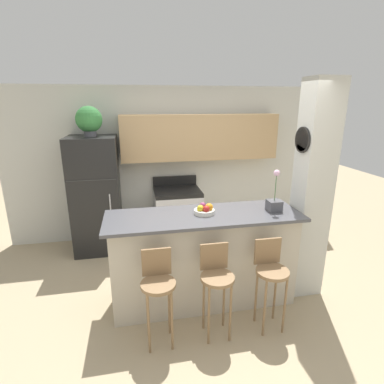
{
  "coord_description": "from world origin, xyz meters",
  "views": [
    {
      "loc": [
        -0.73,
        -3.02,
        2.28
      ],
      "look_at": [
        0.0,
        0.7,
        1.15
      ],
      "focal_mm": 28.0,
      "sensor_mm": 36.0,
      "label": 1
    }
  ],
  "objects_px": {
    "fruit_bowl": "(205,210)",
    "bar_stool_mid": "(216,278)",
    "trash_bin": "(137,241)",
    "bar_stool_left": "(158,285)",
    "stove_range": "(178,215)",
    "orchid_vase": "(274,202)",
    "bar_stool_right": "(271,272)",
    "potted_plant_on_fridge": "(89,120)",
    "refrigerator": "(96,195)"
  },
  "relations": [
    {
      "from": "fruit_bowl",
      "to": "bar_stool_mid",
      "type": "bearing_deg",
      "value": -90.99
    },
    {
      "from": "bar_stool_mid",
      "to": "trash_bin",
      "type": "xyz_separation_m",
      "value": [
        -0.76,
        1.93,
        -0.44
      ]
    },
    {
      "from": "bar_stool_left",
      "to": "stove_range",
      "type": "bearing_deg",
      "value": 76.94
    },
    {
      "from": "orchid_vase",
      "to": "trash_bin",
      "type": "height_order",
      "value": "orchid_vase"
    },
    {
      "from": "bar_stool_right",
      "to": "fruit_bowl",
      "type": "bearing_deg",
      "value": 134.85
    },
    {
      "from": "bar_stool_mid",
      "to": "orchid_vase",
      "type": "bearing_deg",
      "value": 32.09
    },
    {
      "from": "trash_bin",
      "to": "orchid_vase",
      "type": "bearing_deg",
      "value": -42.13
    },
    {
      "from": "bar_stool_right",
      "to": "potted_plant_on_fridge",
      "type": "bearing_deg",
      "value": 131.38
    },
    {
      "from": "orchid_vase",
      "to": "trash_bin",
      "type": "relative_size",
      "value": 1.26
    },
    {
      "from": "potted_plant_on_fridge",
      "to": "fruit_bowl",
      "type": "distance_m",
      "value": 2.28
    },
    {
      "from": "potted_plant_on_fridge",
      "to": "trash_bin",
      "type": "xyz_separation_m",
      "value": [
        0.58,
        -0.24,
        -1.85
      ]
    },
    {
      "from": "refrigerator",
      "to": "stove_range",
      "type": "distance_m",
      "value": 1.35
    },
    {
      "from": "stove_range",
      "to": "bar_stool_mid",
      "type": "bearing_deg",
      "value": -88.43
    },
    {
      "from": "stove_range",
      "to": "orchid_vase",
      "type": "height_order",
      "value": "orchid_vase"
    },
    {
      "from": "orchid_vase",
      "to": "bar_stool_left",
      "type": "bearing_deg",
      "value": -159.82
    },
    {
      "from": "refrigerator",
      "to": "stove_range",
      "type": "relative_size",
      "value": 1.69
    },
    {
      "from": "bar_stool_left",
      "to": "orchid_vase",
      "type": "relative_size",
      "value": 1.99
    },
    {
      "from": "refrigerator",
      "to": "bar_stool_right",
      "type": "distance_m",
      "value": 2.9
    },
    {
      "from": "bar_stool_right",
      "to": "orchid_vase",
      "type": "distance_m",
      "value": 0.8
    },
    {
      "from": "bar_stool_mid",
      "to": "potted_plant_on_fridge",
      "type": "height_order",
      "value": "potted_plant_on_fridge"
    },
    {
      "from": "trash_bin",
      "to": "potted_plant_on_fridge",
      "type": "bearing_deg",
      "value": 157.23
    },
    {
      "from": "bar_stool_mid",
      "to": "potted_plant_on_fridge",
      "type": "distance_m",
      "value": 2.91
    },
    {
      "from": "bar_stool_left",
      "to": "orchid_vase",
      "type": "xyz_separation_m",
      "value": [
        1.38,
        0.51,
        0.57
      ]
    },
    {
      "from": "refrigerator",
      "to": "orchid_vase",
      "type": "xyz_separation_m",
      "value": [
        2.15,
        -1.66,
        0.3
      ]
    },
    {
      "from": "bar_stool_mid",
      "to": "bar_stool_right",
      "type": "relative_size",
      "value": 1.0
    },
    {
      "from": "bar_stool_right",
      "to": "refrigerator",
      "type": "bearing_deg",
      "value": 131.38
    },
    {
      "from": "bar_stool_right",
      "to": "potted_plant_on_fridge",
      "type": "distance_m",
      "value": 3.22
    },
    {
      "from": "potted_plant_on_fridge",
      "to": "trash_bin",
      "type": "bearing_deg",
      "value": -22.77
    },
    {
      "from": "bar_stool_left",
      "to": "bar_stool_mid",
      "type": "height_order",
      "value": "same"
    },
    {
      "from": "potted_plant_on_fridge",
      "to": "fruit_bowl",
      "type": "xyz_separation_m",
      "value": [
        1.35,
        -1.6,
        -0.9
      ]
    },
    {
      "from": "bar_stool_left",
      "to": "bar_stool_right",
      "type": "xyz_separation_m",
      "value": [
        1.14,
        0.0,
        0.0
      ]
    },
    {
      "from": "stove_range",
      "to": "trash_bin",
      "type": "height_order",
      "value": "stove_range"
    },
    {
      "from": "bar_stool_left",
      "to": "bar_stool_right",
      "type": "relative_size",
      "value": 1.0
    },
    {
      "from": "fruit_bowl",
      "to": "trash_bin",
      "type": "xyz_separation_m",
      "value": [
        -0.77,
        1.36,
        -0.95
      ]
    },
    {
      "from": "bar_stool_left",
      "to": "potted_plant_on_fridge",
      "type": "height_order",
      "value": "potted_plant_on_fridge"
    },
    {
      "from": "refrigerator",
      "to": "bar_stool_left",
      "type": "xyz_separation_m",
      "value": [
        0.77,
        -2.17,
        -0.27
      ]
    },
    {
      "from": "stove_range",
      "to": "potted_plant_on_fridge",
      "type": "bearing_deg",
      "value": -178.41
    },
    {
      "from": "potted_plant_on_fridge",
      "to": "fruit_bowl",
      "type": "height_order",
      "value": "potted_plant_on_fridge"
    },
    {
      "from": "stove_range",
      "to": "bar_stool_left",
      "type": "bearing_deg",
      "value": -103.06
    },
    {
      "from": "bar_stool_mid",
      "to": "fruit_bowl",
      "type": "bearing_deg",
      "value": 89.01
    },
    {
      "from": "bar_stool_mid",
      "to": "stove_range",
      "type": "bearing_deg",
      "value": 91.57
    },
    {
      "from": "refrigerator",
      "to": "fruit_bowl",
      "type": "height_order",
      "value": "refrigerator"
    },
    {
      "from": "bar_stool_right",
      "to": "trash_bin",
      "type": "distance_m",
      "value": 2.38
    },
    {
      "from": "bar_stool_mid",
      "to": "bar_stool_right",
      "type": "height_order",
      "value": "same"
    },
    {
      "from": "fruit_bowl",
      "to": "trash_bin",
      "type": "bearing_deg",
      "value": 119.46
    },
    {
      "from": "fruit_bowl",
      "to": "trash_bin",
      "type": "distance_m",
      "value": 1.83
    },
    {
      "from": "bar_stool_left",
      "to": "refrigerator",
      "type": "bearing_deg",
      "value": 109.47
    },
    {
      "from": "potted_plant_on_fridge",
      "to": "orchid_vase",
      "type": "height_order",
      "value": "potted_plant_on_fridge"
    },
    {
      "from": "orchid_vase",
      "to": "trash_bin",
      "type": "bearing_deg",
      "value": 137.87
    },
    {
      "from": "bar_stool_left",
      "to": "bar_stool_mid",
      "type": "bearing_deg",
      "value": 0.0
    }
  ]
}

